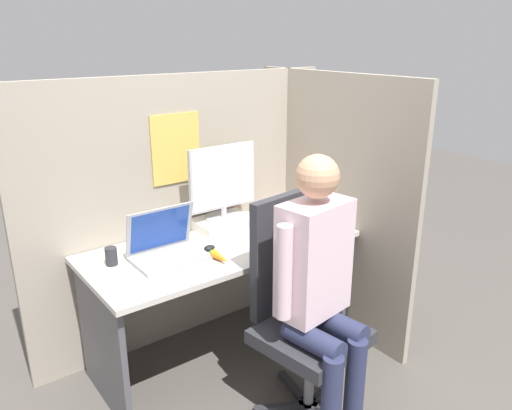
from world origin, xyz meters
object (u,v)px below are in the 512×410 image
at_px(monitor, 223,183).
at_px(laptop, 167,249).
at_px(coffee_mug, 269,209).
at_px(paper_box, 224,223).
at_px(office_chair, 299,306).
at_px(stapler, 312,217).
at_px(pen_cup, 111,256).
at_px(person, 320,277).
at_px(carrot_toy, 221,258).

height_order(monitor, laptop, monitor).
xyz_separation_m(laptop, coffee_mug, (0.83, 0.19, -0.00)).
bearing_deg(laptop, paper_box, 20.98).
bearing_deg(office_chair, stapler, 42.07).
height_order(laptop, office_chair, office_chair).
height_order(laptop, pen_cup, laptop).
bearing_deg(stapler, office_chair, -137.93).
distance_m(person, coffee_mug, 1.00).
relative_size(carrot_toy, person, 0.12).
relative_size(stapler, coffee_mug, 1.69).
bearing_deg(person, pen_cup, 129.49).
relative_size(laptop, carrot_toy, 2.33).
relative_size(laptop, office_chair, 0.34).
relative_size(stapler, carrot_toy, 1.02).
relative_size(paper_box, laptop, 0.95).
distance_m(office_chair, coffee_mug, 0.87).
xyz_separation_m(monitor, person, (-0.07, -0.90, -0.23)).
bearing_deg(paper_box, office_chair, -93.81).
bearing_deg(pen_cup, monitor, 6.91).
relative_size(carrot_toy, coffee_mug, 1.66).
distance_m(office_chair, pen_cup, 0.98).
xyz_separation_m(monitor, laptop, (-0.48, -0.19, -0.23)).
distance_m(office_chair, person, 0.28).
bearing_deg(office_chair, carrot_toy, 123.84).
relative_size(carrot_toy, pen_cup, 1.70).
xyz_separation_m(paper_box, coffee_mug, (0.35, 0.01, 0.02)).
height_order(monitor, person, person).
bearing_deg(stapler, paper_box, 154.16).
bearing_deg(coffee_mug, laptop, -167.12).
relative_size(stapler, office_chair, 0.15).
xyz_separation_m(person, pen_cup, (-0.67, 0.81, -0.01)).
distance_m(person, pen_cup, 1.05).
height_order(monitor, carrot_toy, monitor).
xyz_separation_m(paper_box, office_chair, (-0.05, -0.74, -0.21)).
bearing_deg(office_chair, coffee_mug, 61.87).
xyz_separation_m(carrot_toy, office_chair, (0.23, -0.35, -0.20)).
height_order(stapler, person, person).
height_order(laptop, person, person).
distance_m(laptop, stapler, 0.98).
distance_m(stapler, pen_cup, 1.25).
bearing_deg(person, office_chair, 82.21).
bearing_deg(monitor, carrot_toy, -125.45).
height_order(stapler, carrot_toy, stapler).
xyz_separation_m(stapler, pen_cup, (-1.24, 0.16, 0.02)).
height_order(monitor, pen_cup, monitor).
relative_size(monitor, coffee_mug, 4.64).
bearing_deg(laptop, office_chair, -52.29).
relative_size(office_chair, pen_cup, 11.56).
relative_size(monitor, carrot_toy, 2.79).
relative_size(paper_box, person, 0.26).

